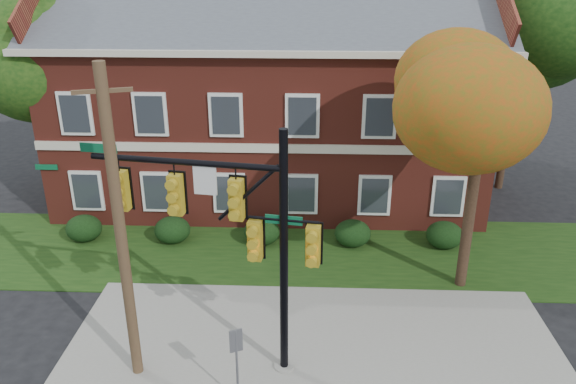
{
  "coord_description": "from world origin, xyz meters",
  "views": [
    {
      "loc": [
        -0.18,
        -12.68,
        10.27
      ],
      "look_at": [
        -0.84,
        3.0,
        3.74
      ],
      "focal_mm": 35.0,
      "sensor_mm": 36.0,
      "label": 1
    }
  ],
  "objects_px": {
    "hedge_right": "(353,233)",
    "apartment_building": "(270,88)",
    "hedge_far_left": "(84,228)",
    "hedge_far_right": "(444,235)",
    "utility_pole": "(121,233)",
    "tree_left_rear": "(37,52)",
    "tree_near_right": "(495,92)",
    "hedge_center": "(262,232)",
    "sign_post": "(237,354)",
    "tree_right_rear": "(534,13)",
    "hedge_left": "(172,230)",
    "traffic_signal": "(236,227)"
  },
  "relations": [
    {
      "from": "hedge_far_left",
      "to": "hedge_far_right",
      "type": "bearing_deg",
      "value": 0.0
    },
    {
      "from": "tree_near_right",
      "to": "utility_pole",
      "type": "bearing_deg",
      "value": -154.7
    },
    {
      "from": "hedge_far_right",
      "to": "tree_left_rear",
      "type": "distance_m",
      "value": 18.3
    },
    {
      "from": "hedge_right",
      "to": "apartment_building",
      "type": "bearing_deg",
      "value": 123.67
    },
    {
      "from": "apartment_building",
      "to": "tree_right_rear",
      "type": "relative_size",
      "value": 1.77
    },
    {
      "from": "hedge_right",
      "to": "hedge_center",
      "type": "bearing_deg",
      "value": 180.0
    },
    {
      "from": "hedge_center",
      "to": "utility_pole",
      "type": "xyz_separation_m",
      "value": [
        -2.7,
        -7.53,
        3.67
      ]
    },
    {
      "from": "hedge_far_left",
      "to": "hedge_far_right",
      "type": "height_order",
      "value": "same"
    },
    {
      "from": "apartment_building",
      "to": "tree_near_right",
      "type": "distance_m",
      "value": 10.97
    },
    {
      "from": "hedge_far_left",
      "to": "traffic_signal",
      "type": "height_order",
      "value": "traffic_signal"
    },
    {
      "from": "hedge_far_left",
      "to": "tree_near_right",
      "type": "height_order",
      "value": "tree_near_right"
    },
    {
      "from": "traffic_signal",
      "to": "hedge_left",
      "type": "bearing_deg",
      "value": 125.38
    },
    {
      "from": "sign_post",
      "to": "tree_left_rear",
      "type": "bearing_deg",
      "value": 104.06
    },
    {
      "from": "tree_near_right",
      "to": "hedge_far_right",
      "type": "bearing_deg",
      "value": 94.52
    },
    {
      "from": "hedge_left",
      "to": "hedge_far_right",
      "type": "bearing_deg",
      "value": 0.0
    },
    {
      "from": "tree_right_rear",
      "to": "sign_post",
      "type": "distance_m",
      "value": 19.57
    },
    {
      "from": "hedge_far_left",
      "to": "apartment_building",
      "type": "bearing_deg",
      "value": 36.89
    },
    {
      "from": "hedge_left",
      "to": "tree_right_rear",
      "type": "relative_size",
      "value": 0.13
    },
    {
      "from": "hedge_far_right",
      "to": "utility_pole",
      "type": "relative_size",
      "value": 0.17
    },
    {
      "from": "hedge_right",
      "to": "traffic_signal",
      "type": "distance_m",
      "value": 8.67
    },
    {
      "from": "tree_right_rear",
      "to": "traffic_signal",
      "type": "xyz_separation_m",
      "value": [
        -11.3,
        -13.16,
        -3.93
      ]
    },
    {
      "from": "hedge_center",
      "to": "hedge_right",
      "type": "height_order",
      "value": "same"
    },
    {
      "from": "sign_post",
      "to": "hedge_center",
      "type": "bearing_deg",
      "value": 67.0
    },
    {
      "from": "hedge_far_left",
      "to": "utility_pole",
      "type": "distance_m",
      "value": 9.41
    },
    {
      "from": "tree_near_right",
      "to": "sign_post",
      "type": "relative_size",
      "value": 3.88
    },
    {
      "from": "apartment_building",
      "to": "hedge_far_left",
      "type": "bearing_deg",
      "value": -143.11
    },
    {
      "from": "hedge_left",
      "to": "tree_right_rear",
      "type": "height_order",
      "value": "tree_right_rear"
    },
    {
      "from": "apartment_building",
      "to": "hedge_right",
      "type": "xyz_separation_m",
      "value": [
        3.5,
        -5.25,
        -4.46
      ]
    },
    {
      "from": "hedge_far_left",
      "to": "traffic_signal",
      "type": "distance_m",
      "value": 10.59
    },
    {
      "from": "hedge_far_right",
      "to": "sign_post",
      "type": "xyz_separation_m",
      "value": [
        -6.87,
        -8.52,
        0.98
      ]
    },
    {
      "from": "apartment_building",
      "to": "hedge_left",
      "type": "distance_m",
      "value": 7.73
    },
    {
      "from": "apartment_building",
      "to": "hedge_right",
      "type": "distance_m",
      "value": 7.73
    },
    {
      "from": "tree_right_rear",
      "to": "utility_pole",
      "type": "distance_m",
      "value": 19.94
    },
    {
      "from": "apartment_building",
      "to": "hedge_right",
      "type": "relative_size",
      "value": 13.43
    },
    {
      "from": "hedge_center",
      "to": "utility_pole",
      "type": "relative_size",
      "value": 0.17
    },
    {
      "from": "hedge_far_left",
      "to": "hedge_right",
      "type": "relative_size",
      "value": 1.0
    },
    {
      "from": "hedge_center",
      "to": "sign_post",
      "type": "relative_size",
      "value": 0.63
    },
    {
      "from": "hedge_far_left",
      "to": "tree_right_rear",
      "type": "relative_size",
      "value": 0.13
    },
    {
      "from": "tree_left_rear",
      "to": "hedge_center",
      "type": "bearing_deg",
      "value": -23.04
    },
    {
      "from": "sign_post",
      "to": "utility_pole",
      "type": "bearing_deg",
      "value": 136.82
    },
    {
      "from": "hedge_left",
      "to": "hedge_far_right",
      "type": "xyz_separation_m",
      "value": [
        10.5,
        0.0,
        0.0
      ]
    },
    {
      "from": "tree_right_rear",
      "to": "traffic_signal",
      "type": "bearing_deg",
      "value": -130.67
    },
    {
      "from": "hedge_far_left",
      "to": "tree_left_rear",
      "type": "bearing_deg",
      "value": 123.42
    },
    {
      "from": "hedge_right",
      "to": "tree_left_rear",
      "type": "xyz_separation_m",
      "value": [
        -13.23,
        4.14,
        6.16
      ]
    },
    {
      "from": "tree_left_rear",
      "to": "utility_pole",
      "type": "relative_size",
      "value": 1.07
    },
    {
      "from": "tree_left_rear",
      "to": "sign_post",
      "type": "bearing_deg",
      "value": -52.09
    },
    {
      "from": "apartment_building",
      "to": "tree_near_right",
      "type": "bearing_deg",
      "value": -48.23
    },
    {
      "from": "tree_near_right",
      "to": "tree_left_rear",
      "type": "distance_m",
      "value": 18.33
    },
    {
      "from": "hedge_far_right",
      "to": "sign_post",
      "type": "bearing_deg",
      "value": -128.9
    },
    {
      "from": "hedge_far_left",
      "to": "sign_post",
      "type": "relative_size",
      "value": 0.63
    }
  ]
}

